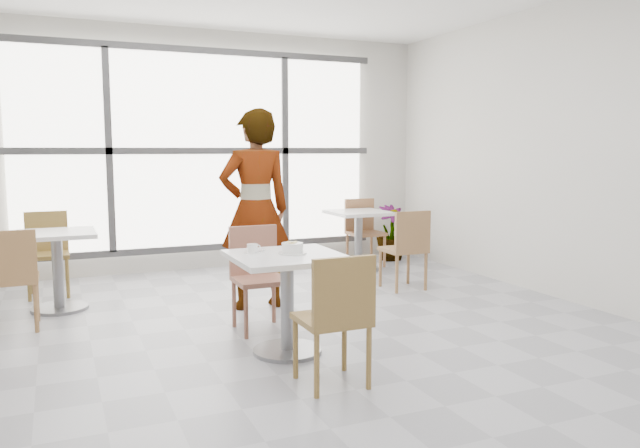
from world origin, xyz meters
name	(u,v)px	position (x,y,z in m)	size (l,w,h in m)	color
floor	(305,349)	(0.00, 0.00, 0.00)	(7.00, 7.00, 0.00)	#9E9EA5
wall_back	(200,151)	(0.00, 3.50, 1.50)	(6.00, 6.00, 0.00)	silver
wall_right	(603,152)	(3.00, 0.00, 1.50)	(7.00, 7.00, 0.00)	silver
window	(202,151)	(0.00, 3.44, 1.50)	(4.60, 0.07, 2.52)	white
main_table	(287,284)	(-0.15, -0.02, 0.52)	(0.80, 0.80, 0.75)	white
chair_near	(337,312)	(-0.10, -0.80, 0.50)	(0.42, 0.42, 0.87)	olive
chair_far	(257,270)	(-0.16, 0.69, 0.50)	(0.42, 0.42, 0.87)	#9B614D
oatmeal_bowl	(292,248)	(-0.10, -0.02, 0.79)	(0.21, 0.21, 0.10)	white
coffee_cup	(253,249)	(-0.36, 0.13, 0.78)	(0.16, 0.13, 0.07)	white
person	(255,210)	(0.04, 1.35, 0.95)	(0.69, 0.45, 1.90)	black
bg_table_left	(57,259)	(-1.71, 2.00, 0.49)	(0.70, 0.70, 0.75)	silver
bg_table_right	(358,232)	(1.78, 2.60, 0.49)	(0.70, 0.70, 0.75)	white
bg_chair_left_near	(10,273)	(-2.07, 1.38, 0.50)	(0.42, 0.42, 0.87)	olive
bg_chair_left_far	(47,247)	(-1.81, 2.72, 0.50)	(0.42, 0.42, 0.87)	olive
bg_chair_right_near	(407,244)	(1.76, 1.40, 0.50)	(0.42, 0.42, 0.87)	olive
bg_chair_right_far	(363,227)	(1.99, 2.89, 0.50)	(0.42, 0.42, 0.87)	#936340
plant_right	(391,233)	(2.52, 3.07, 0.38)	(0.42, 0.42, 0.76)	#557D38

